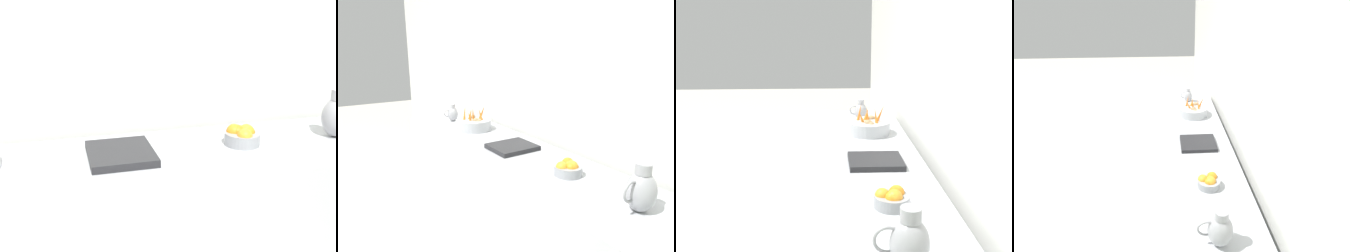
% 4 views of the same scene
% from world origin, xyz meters
% --- Properties ---
extents(tile_wall_left, '(0.10, 8.64, 3.00)m').
position_xyz_m(tile_wall_left, '(-1.95, 0.31, 1.50)').
color(tile_wall_left, silver).
rests_on(tile_wall_left, ground_plane).
extents(prep_counter, '(0.67, 2.98, 0.88)m').
position_xyz_m(prep_counter, '(-1.51, -0.19, 0.44)').
color(prep_counter, '#ADAFB5').
rests_on(prep_counter, ground_plane).
extents(orange_bowl, '(0.18, 0.18, 0.10)m').
position_xyz_m(orange_bowl, '(-1.53, 0.47, 0.92)').
color(orange_bowl, gray).
rests_on(orange_bowl, prep_counter).
extents(counter_sink_basin, '(0.34, 0.30, 0.04)m').
position_xyz_m(counter_sink_basin, '(-1.52, -0.14, 0.89)').
color(counter_sink_basin, '#232326').
rests_on(counter_sink_basin, prep_counter).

